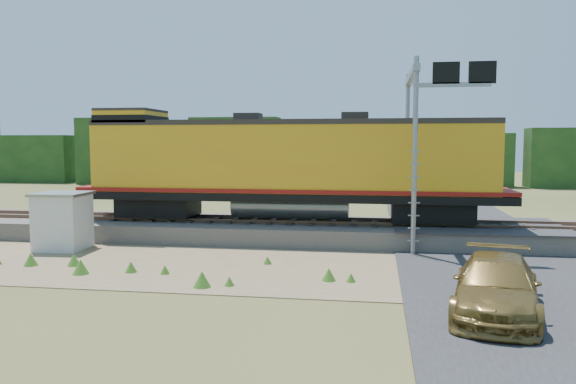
% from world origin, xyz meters
% --- Properties ---
extents(ground, '(140.00, 140.00, 0.00)m').
position_xyz_m(ground, '(0.00, 0.00, 0.00)').
color(ground, '#475123').
rests_on(ground, ground).
extents(ballast, '(70.00, 5.00, 0.80)m').
position_xyz_m(ballast, '(0.00, 6.00, 0.40)').
color(ballast, slate).
rests_on(ballast, ground).
extents(rails, '(70.00, 1.54, 0.16)m').
position_xyz_m(rails, '(0.00, 6.00, 0.88)').
color(rails, brown).
rests_on(rails, ballast).
extents(dirt_shoulder, '(26.00, 8.00, 0.03)m').
position_xyz_m(dirt_shoulder, '(-2.00, 0.50, 0.01)').
color(dirt_shoulder, '#8C7754').
rests_on(dirt_shoulder, ground).
extents(road, '(7.00, 66.00, 0.86)m').
position_xyz_m(road, '(7.00, 0.74, 0.09)').
color(road, '#38383A').
rests_on(road, ground).
extents(tree_line_north, '(130.00, 3.00, 6.50)m').
position_xyz_m(tree_line_north, '(0.00, 38.00, 3.07)').
color(tree_line_north, '#183C15').
rests_on(tree_line_north, ground).
extents(weed_clumps, '(15.00, 6.20, 0.56)m').
position_xyz_m(weed_clumps, '(-3.50, 0.10, 0.00)').
color(weed_clumps, '#3C6E1F').
rests_on(weed_clumps, ground).
extents(locomotive, '(18.90, 2.88, 4.88)m').
position_xyz_m(locomotive, '(-1.31, 6.00, 3.37)').
color(locomotive, black).
rests_on(locomotive, rails).
extents(shed, '(2.06, 2.06, 2.33)m').
position_xyz_m(shed, '(-9.72, 2.20, 1.18)').
color(shed, silver).
rests_on(shed, ground).
extents(signal_gantry, '(2.99, 6.20, 7.53)m').
position_xyz_m(signal_gantry, '(4.56, 5.32, 5.62)').
color(signal_gantry, gray).
rests_on(signal_gantry, ground).
extents(car, '(3.00, 5.27, 1.44)m').
position_xyz_m(car, '(5.76, -4.07, 0.72)').
color(car, olive).
rests_on(car, ground).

